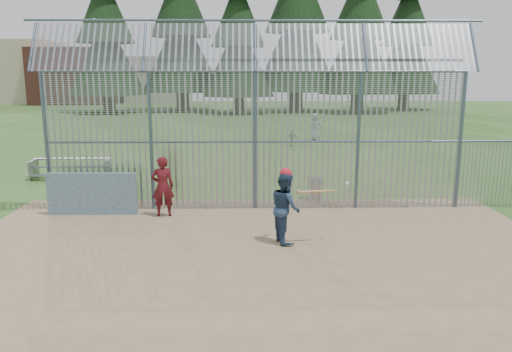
{
  "coord_description": "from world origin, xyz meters",
  "views": [
    {
      "loc": [
        -0.25,
        -10.82,
        3.96
      ],
      "look_at": [
        0.0,
        2.0,
        1.3
      ],
      "focal_mm": 35.0,
      "sensor_mm": 36.0,
      "label": 1
    }
  ],
  "objects_px": {
    "batter": "(285,208)",
    "onlooker": "(163,186)",
    "dugout_wall": "(92,194)",
    "trash_can": "(316,188)",
    "bleacher": "(71,168)"
  },
  "relations": [
    {
      "from": "batter",
      "to": "bleacher",
      "type": "xyz_separation_m",
      "value": [
        -7.61,
        7.49,
        -0.45
      ]
    },
    {
      "from": "dugout_wall",
      "to": "batter",
      "type": "distance_m",
      "value": 5.8
    },
    {
      "from": "onlooker",
      "to": "trash_can",
      "type": "height_order",
      "value": "onlooker"
    },
    {
      "from": "onlooker",
      "to": "trash_can",
      "type": "distance_m",
      "value": 4.89
    },
    {
      "from": "onlooker",
      "to": "dugout_wall",
      "type": "bearing_deg",
      "value": -14.68
    },
    {
      "from": "dugout_wall",
      "to": "onlooker",
      "type": "relative_size",
      "value": 1.48
    },
    {
      "from": "batter",
      "to": "onlooker",
      "type": "height_order",
      "value": "onlooker"
    },
    {
      "from": "batter",
      "to": "dugout_wall",
      "type": "bearing_deg",
      "value": 50.11
    },
    {
      "from": "trash_can",
      "to": "bleacher",
      "type": "relative_size",
      "value": 0.27
    },
    {
      "from": "batter",
      "to": "trash_can",
      "type": "bearing_deg",
      "value": -32.65
    },
    {
      "from": "batter",
      "to": "onlooker",
      "type": "distance_m",
      "value": 3.95
    },
    {
      "from": "bleacher",
      "to": "trash_can",
      "type": "bearing_deg",
      "value": -21.13
    },
    {
      "from": "onlooker",
      "to": "bleacher",
      "type": "relative_size",
      "value": 0.56
    },
    {
      "from": "trash_can",
      "to": "bleacher",
      "type": "distance_m",
      "value": 9.53
    },
    {
      "from": "batter",
      "to": "bleacher",
      "type": "distance_m",
      "value": 10.68
    }
  ]
}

